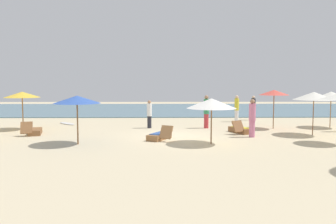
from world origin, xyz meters
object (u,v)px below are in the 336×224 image
at_px(umbrella_4, 274,93).
at_px(lounger_0, 240,130).
at_px(person_1, 206,111).
at_px(person_2, 237,108).
at_px(person_0, 252,118).
at_px(umbrella_0, 331,95).
at_px(person_5, 253,108).
at_px(lounger_1, 160,136).
at_px(umbrella_5, 22,95).
at_px(surfboard, 67,123).
at_px(lounger_3, 34,131).
at_px(umbrella_6, 211,103).
at_px(umbrella_2, 314,96).
at_px(umbrella_7, 77,100).
at_px(person_3, 149,114).

bearing_deg(umbrella_4, lounger_0, -144.24).
relative_size(person_1, person_2, 1.08).
distance_m(lounger_0, person_0, 1.64).
relative_size(umbrella_0, person_5, 1.23).
relative_size(lounger_0, person_0, 0.93).
distance_m(lounger_1, person_1, 4.97).
distance_m(umbrella_5, surfboard, 3.78).
distance_m(lounger_3, person_2, 13.14).
xyz_separation_m(umbrella_0, umbrella_6, (-7.91, -5.36, -0.15)).
distance_m(umbrella_2, person_2, 6.74).
xyz_separation_m(umbrella_2, lounger_0, (-3.58, 0.79, -1.85)).
bearing_deg(umbrella_6, surfboard, 138.64).
bearing_deg(umbrella_2, person_1, 151.75).
relative_size(umbrella_5, lounger_1, 1.27).
distance_m(umbrella_2, umbrella_5, 15.98).
height_order(lounger_3, surfboard, lounger_3).
bearing_deg(person_5, umbrella_2, -79.79).
height_order(umbrella_2, umbrella_7, umbrella_2).
bearing_deg(lounger_3, umbrella_5, 125.43).
distance_m(umbrella_0, umbrella_6, 9.56).
bearing_deg(umbrella_4, person_3, 176.90).
distance_m(umbrella_6, lounger_0, 4.17).
xyz_separation_m(lounger_1, person_5, (6.63, 8.35, 0.72)).
xyz_separation_m(umbrella_5, person_3, (7.25, 0.59, -1.17)).
relative_size(umbrella_6, person_1, 1.11).
relative_size(lounger_0, person_3, 1.06).
relative_size(lounger_1, person_5, 0.98).
xyz_separation_m(umbrella_2, surfboard, (-14.02, 4.95, -2.00)).
bearing_deg(umbrella_0, person_0, -148.01).
bearing_deg(person_0, umbrella_2, 10.47).
bearing_deg(umbrella_4, umbrella_5, -179.25).
relative_size(umbrella_0, lounger_0, 1.24).
distance_m(umbrella_7, person_5, 14.04).
height_order(lounger_0, lounger_3, lounger_3).
xyz_separation_m(umbrella_6, lounger_0, (2.02, 3.26, -1.63)).
relative_size(person_0, person_1, 0.97).
distance_m(umbrella_7, surfboard, 8.09).
bearing_deg(person_1, lounger_1, -123.70).
height_order(umbrella_2, person_1, umbrella_2).
relative_size(lounger_0, lounger_1, 1.02).
relative_size(umbrella_0, umbrella_6, 0.99).
bearing_deg(umbrella_7, umbrella_2, 12.24).
height_order(umbrella_2, umbrella_5, umbrella_2).
bearing_deg(person_3, umbrella_7, -118.78).
relative_size(umbrella_5, person_0, 1.15).
relative_size(umbrella_0, umbrella_4, 0.95).
relative_size(lounger_3, person_1, 0.89).
bearing_deg(person_5, lounger_0, -110.28).
relative_size(umbrella_0, person_0, 1.14).
xyz_separation_m(umbrella_5, umbrella_6, (10.21, -4.74, -0.21)).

